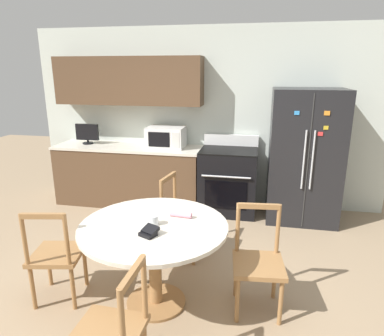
% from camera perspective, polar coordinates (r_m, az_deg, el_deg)
% --- Properties ---
extents(ground_plane, '(14.00, 14.00, 0.00)m').
position_cam_1_polar(ground_plane, '(3.23, -6.14, -22.16)').
color(ground_plane, '#9E8466').
extents(back_wall, '(5.20, 0.44, 2.60)m').
position_cam_1_polar(back_wall, '(5.15, -1.21, 9.95)').
color(back_wall, silver).
rests_on(back_wall, ground_plane).
extents(kitchen_counter, '(2.21, 0.64, 0.90)m').
position_cam_1_polar(kitchen_counter, '(5.31, -10.39, -1.13)').
color(kitchen_counter, brown).
rests_on(kitchen_counter, ground_plane).
extents(refrigerator, '(0.92, 0.75, 1.77)m').
position_cam_1_polar(refrigerator, '(4.80, 18.22, 1.86)').
color(refrigerator, black).
rests_on(refrigerator, ground_plane).
extents(oven_range, '(0.80, 0.68, 1.08)m').
position_cam_1_polar(oven_range, '(4.94, 6.05, -2.06)').
color(oven_range, black).
rests_on(oven_range, ground_plane).
extents(microwave, '(0.54, 0.39, 0.30)m').
position_cam_1_polar(microwave, '(5.02, -4.36, 5.15)').
color(microwave, white).
rests_on(microwave, kitchen_counter).
extents(countertop_tv, '(0.36, 0.16, 0.31)m').
position_cam_1_polar(countertop_tv, '(5.48, -17.06, 5.57)').
color(countertop_tv, black).
rests_on(countertop_tv, kitchen_counter).
extents(dining_table, '(1.24, 1.24, 0.76)m').
position_cam_1_polar(dining_table, '(2.95, -6.32, -11.84)').
color(dining_table, beige).
rests_on(dining_table, ground_plane).
extents(dining_chair_left, '(0.49, 0.49, 0.90)m').
position_cam_1_polar(dining_chair_left, '(3.31, -21.68, -13.37)').
color(dining_chair_left, '#9E7042').
rests_on(dining_chair_left, ground_plane).
extents(dining_chair_right, '(0.46, 0.46, 0.90)m').
position_cam_1_polar(dining_chair_right, '(3.04, 10.94, -15.21)').
color(dining_chair_right, '#9E7042').
rests_on(dining_chair_right, ground_plane).
extents(dining_chair_far, '(0.48, 0.48, 0.90)m').
position_cam_1_polar(dining_chair_far, '(3.78, -1.68, -8.31)').
color(dining_chair_far, '#9E7042').
rests_on(dining_chair_far, ground_plane).
extents(dining_chair_near, '(0.43, 0.43, 0.90)m').
position_cam_1_polar(dining_chair_near, '(2.39, -13.27, -25.31)').
color(dining_chair_near, '#9E7042').
rests_on(dining_chair_near, ground_plane).
extents(candle_glass, '(0.08, 0.08, 0.08)m').
position_cam_1_polar(candle_glass, '(2.88, -6.43, -8.72)').
color(candle_glass, silver).
rests_on(candle_glass, dining_table).
extents(folded_napkin, '(0.20, 0.07, 0.05)m').
position_cam_1_polar(folded_napkin, '(3.00, -1.87, -7.72)').
color(folded_napkin, pink).
rests_on(folded_napkin, dining_table).
extents(wallet, '(0.16, 0.17, 0.07)m').
position_cam_1_polar(wallet, '(2.71, -7.15, -10.53)').
color(wallet, black).
rests_on(wallet, dining_table).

